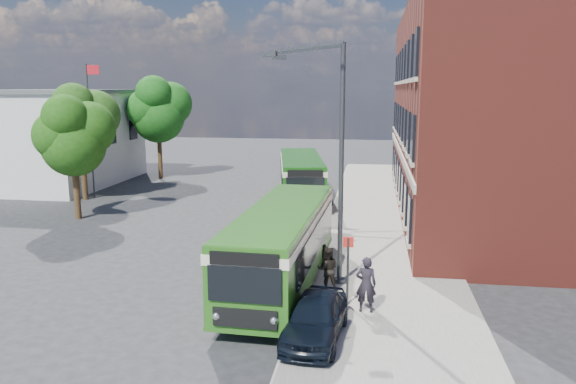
% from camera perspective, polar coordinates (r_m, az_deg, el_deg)
% --- Properties ---
extents(ground, '(120.00, 120.00, 0.00)m').
position_cam_1_polar(ground, '(24.41, -6.86, -7.23)').
color(ground, '#27272A').
rests_on(ground, ground).
extents(pavement, '(6.00, 48.00, 0.15)m').
position_cam_1_polar(pavement, '(31.27, 9.64, -3.20)').
color(pavement, gray).
rests_on(pavement, ground).
extents(kerb_line, '(0.12, 48.00, 0.01)m').
position_cam_1_polar(kerb_line, '(31.37, 4.05, -3.17)').
color(kerb_line, beige).
rests_on(kerb_line, ground).
extents(brick_office, '(12.10, 26.00, 14.20)m').
position_cam_1_polar(brick_office, '(35.24, 21.48, 9.08)').
color(brick_office, maroon).
rests_on(brick_office, ground).
extents(white_building, '(9.40, 13.40, 7.30)m').
position_cam_1_polar(white_building, '(47.29, -22.46, 5.17)').
color(white_building, silver).
rests_on(white_building, ground).
extents(flagpole, '(0.95, 0.10, 9.00)m').
position_cam_1_polar(flagpole, '(40.13, -19.42, 6.39)').
color(flagpole, '#35373A').
rests_on(flagpole, ground).
extents(street_lamp, '(2.96, 2.38, 9.00)m').
position_cam_1_polar(street_lamp, '(20.61, 4.43, 3.18)').
color(street_lamp, '#35373A').
rests_on(street_lamp, ground).
extents(bus_stop_sign, '(0.35, 0.08, 2.52)m').
position_cam_1_polar(bus_stop_sign, '(19.13, 6.10, -7.51)').
color(bus_stop_sign, '#35373A').
rests_on(bus_stop_sign, ground).
extents(bus_front, '(3.01, 10.89, 3.02)m').
position_cam_1_polar(bus_front, '(21.03, -0.60, -4.87)').
color(bus_front, '#286019').
rests_on(bus_front, ground).
extents(bus_rear, '(4.32, 10.80, 3.02)m').
position_cam_1_polar(bus_rear, '(36.78, 1.32, 1.79)').
color(bus_rear, '#154D11').
rests_on(bus_rear, ground).
extents(parked_car, '(1.92, 4.04, 1.33)m').
position_cam_1_polar(parked_car, '(16.80, 2.81, -12.59)').
color(parked_car, black).
rests_on(parked_car, pavement).
extents(pedestrian_a, '(0.69, 0.46, 1.87)m').
position_cam_1_polar(pedestrian_a, '(18.77, 7.93, -9.27)').
color(pedestrian_a, black).
rests_on(pedestrian_a, pavement).
extents(pedestrian_b, '(0.86, 0.71, 1.63)m').
position_cam_1_polar(pedestrian_b, '(20.50, 4.07, -7.82)').
color(pedestrian_b, black).
rests_on(pedestrian_b, pavement).
extents(tree_left, '(4.20, 4.00, 7.10)m').
position_cam_1_polar(tree_left, '(33.76, -20.97, 5.41)').
color(tree_left, '#3A2715').
rests_on(tree_left, ground).
extents(tree_mid, '(4.59, 4.37, 7.75)m').
position_cam_1_polar(tree_mid, '(39.64, -20.30, 6.76)').
color(tree_mid, '#3A2715').
rests_on(tree_mid, ground).
extents(tree_right, '(4.99, 4.75, 8.43)m').
position_cam_1_polar(tree_right, '(47.64, -13.02, 8.21)').
color(tree_right, '#3A2715').
rests_on(tree_right, ground).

